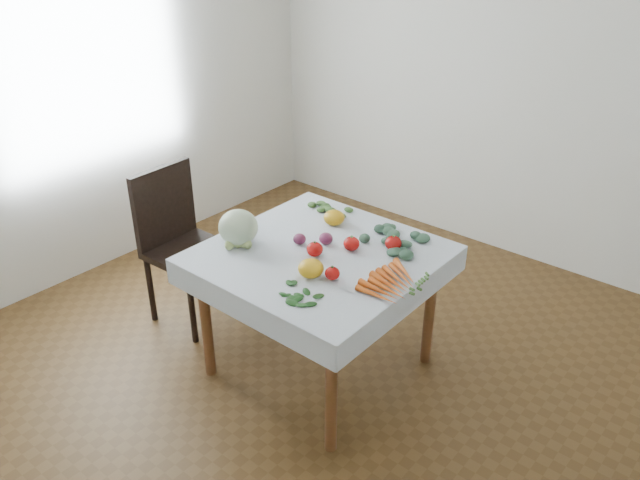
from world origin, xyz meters
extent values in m
plane|color=brown|center=(0.00, 0.00, 0.00)|extent=(4.00, 4.00, 0.00)
cube|color=silver|center=(0.00, 2.00, 1.35)|extent=(4.00, 0.04, 2.70)
cube|color=silver|center=(-2.00, 0.00, 1.35)|extent=(0.04, 4.00, 2.70)
cube|color=brown|center=(0.00, 0.00, 0.73)|extent=(1.00, 1.00, 0.04)
cylinder|color=brown|center=(-0.44, -0.44, 0.35)|extent=(0.06, 0.06, 0.71)
cylinder|color=brown|center=(0.44, -0.44, 0.35)|extent=(0.06, 0.06, 0.71)
cylinder|color=brown|center=(-0.44, 0.44, 0.35)|extent=(0.06, 0.06, 0.71)
cylinder|color=brown|center=(0.44, 0.44, 0.35)|extent=(0.06, 0.06, 0.71)
cube|color=white|center=(0.00, 0.00, 0.75)|extent=(1.12, 1.12, 0.01)
cube|color=black|center=(-0.94, -0.12, 0.48)|extent=(0.46, 0.46, 0.04)
cube|color=black|center=(-1.14, -0.13, 0.74)|extent=(0.06, 0.45, 0.49)
cylinder|color=black|center=(-1.12, -0.32, 0.23)|extent=(0.04, 0.04, 0.46)
cylinder|color=black|center=(-0.74, -0.30, 0.23)|extent=(0.04, 0.04, 0.46)
cylinder|color=black|center=(-1.13, 0.06, 0.23)|extent=(0.04, 0.04, 0.46)
cylinder|color=black|center=(-0.75, 0.08, 0.23)|extent=(0.04, 0.04, 0.46)
ellipsoid|color=beige|center=(-0.40, -0.20, 0.85)|extent=(0.23, 0.23, 0.19)
ellipsoid|color=#AD0D0B|center=(0.11, 0.13, 0.79)|extent=(0.11, 0.11, 0.08)
ellipsoid|color=#AD0D0B|center=(0.28, 0.27, 0.79)|extent=(0.10, 0.10, 0.08)
ellipsoid|color=#AD0D0B|center=(0.00, -0.04, 0.79)|extent=(0.11, 0.11, 0.08)
ellipsoid|color=#AD0D0B|center=(0.22, -0.16, 0.79)|extent=(0.09, 0.09, 0.06)
ellipsoid|color=gold|center=(-0.15, 0.31, 0.80)|extent=(0.16, 0.16, 0.08)
ellipsoid|color=gold|center=(0.12, -0.21, 0.80)|extent=(0.15, 0.15, 0.09)
ellipsoid|color=#51173B|center=(-0.14, 0.00, 0.79)|extent=(0.07, 0.07, 0.06)
ellipsoid|color=#51173B|center=(-0.03, 0.10, 0.79)|extent=(0.09, 0.09, 0.06)
ellipsoid|color=#BCDB7E|center=(-0.36, -0.24, 0.78)|extent=(0.05, 0.05, 0.04)
ellipsoid|color=#BCDB7E|center=(-0.38, -0.24, 0.78)|extent=(0.05, 0.05, 0.04)
ellipsoid|color=#BCDB7E|center=(-0.36, -0.27, 0.78)|extent=(0.05, 0.05, 0.04)
ellipsoid|color=#BCDB7E|center=(-0.35, -0.22, 0.78)|extent=(0.05, 0.05, 0.04)
ellipsoid|color=#BCDB7E|center=(-0.41, -0.26, 0.78)|extent=(0.05, 0.05, 0.04)
ellipsoid|color=#BCDB7E|center=(-0.31, -0.26, 0.78)|extent=(0.05, 0.05, 0.04)
cone|color=orange|center=(0.48, 0.09, 0.77)|extent=(0.21, 0.16, 0.03)
cone|color=orange|center=(0.48, 0.06, 0.77)|extent=(0.22, 0.14, 0.03)
cone|color=orange|center=(0.48, 0.02, 0.77)|extent=(0.22, 0.12, 0.03)
cone|color=orange|center=(0.48, -0.02, 0.77)|extent=(0.23, 0.11, 0.03)
cone|color=orange|center=(0.48, -0.05, 0.77)|extent=(0.23, 0.09, 0.03)
cone|color=orange|center=(0.48, -0.09, 0.77)|extent=(0.23, 0.07, 0.03)
cone|color=orange|center=(0.48, -0.13, 0.77)|extent=(0.23, 0.05, 0.03)
cone|color=orange|center=(0.48, -0.16, 0.77)|extent=(0.23, 0.04, 0.03)
ellipsoid|color=#3C6248|center=(0.26, 0.33, 0.78)|extent=(0.06, 0.06, 0.04)
ellipsoid|color=#3C6248|center=(0.23, 0.36, 0.78)|extent=(0.06, 0.06, 0.04)
ellipsoid|color=#3C6248|center=(0.23, 0.30, 0.78)|extent=(0.06, 0.06, 0.04)
ellipsoid|color=#3C6248|center=(0.29, 0.36, 0.78)|extent=(0.06, 0.06, 0.04)
ellipsoid|color=#3C6248|center=(0.19, 0.35, 0.78)|extent=(0.06, 0.06, 0.04)
ellipsoid|color=#3C6248|center=(0.28, 0.29, 0.78)|extent=(0.06, 0.06, 0.04)
ellipsoid|color=#3C6248|center=(0.25, 0.40, 0.78)|extent=(0.06, 0.06, 0.04)
ellipsoid|color=#3C6248|center=(0.17, 0.29, 0.78)|extent=(0.06, 0.06, 0.04)
ellipsoid|color=#3C6248|center=(0.34, 0.33, 0.78)|extent=(0.06, 0.06, 0.04)
ellipsoid|color=#3C6248|center=(0.17, 0.40, 0.78)|extent=(0.06, 0.06, 0.04)
ellipsoid|color=#3C6248|center=(0.25, 0.24, 0.78)|extent=(0.06, 0.06, 0.04)
ellipsoid|color=#3C6248|center=(0.33, 0.41, 0.78)|extent=(0.06, 0.06, 0.04)
ellipsoid|color=#3C6248|center=(0.11, 0.32, 0.78)|extent=(0.06, 0.06, 0.04)
ellipsoid|color=#3C6248|center=(0.36, 0.27, 0.78)|extent=(0.06, 0.06, 0.04)
ellipsoid|color=#1D4816|center=(0.21, -0.38, 0.76)|extent=(0.05, 0.03, 0.01)
ellipsoid|color=#1D4816|center=(0.17, -0.38, 0.76)|extent=(0.05, 0.03, 0.01)
ellipsoid|color=#1D4816|center=(0.21, -0.41, 0.76)|extent=(0.05, 0.03, 0.01)
ellipsoid|color=#1D4816|center=(0.21, -0.36, 0.76)|extent=(0.05, 0.03, 0.01)
ellipsoid|color=#1D4816|center=(0.16, -0.40, 0.76)|extent=(0.05, 0.03, 0.01)
ellipsoid|color=#1D4816|center=(0.24, -0.40, 0.76)|extent=(0.05, 0.03, 0.01)
ellipsoid|color=#1D4816|center=(0.16, -0.35, 0.76)|extent=(0.05, 0.03, 0.01)
ellipsoid|color=#1D4816|center=(0.18, -0.44, 0.76)|extent=(0.05, 0.03, 0.01)
ellipsoid|color=#1D4816|center=(0.25, -0.35, 0.76)|extent=(0.05, 0.03, 0.01)
ellipsoid|color=#1D4816|center=(0.12, -0.38, 0.76)|extent=(0.05, 0.03, 0.01)
ellipsoid|color=#1D4816|center=(0.25, -0.44, 0.76)|extent=(0.05, 0.03, 0.01)
ellipsoid|color=#1D4816|center=(0.19, -0.31, 0.76)|extent=(0.05, 0.03, 0.01)
ellipsoid|color=#1D4816|center=(0.13, -0.45, 0.76)|extent=(0.05, 0.03, 0.01)
ellipsoid|color=#1D4816|center=(0.30, -0.38, 0.76)|extent=(0.05, 0.03, 0.01)
ellipsoid|color=#1D4816|center=(0.11, -0.33, 0.76)|extent=(0.05, 0.03, 0.01)
ellipsoid|color=#4F7536|center=(-0.26, 0.45, 0.77)|extent=(0.06, 0.06, 0.03)
ellipsoid|color=#4F7536|center=(-0.29, 0.48, 0.77)|extent=(0.06, 0.06, 0.03)
ellipsoid|color=#4F7536|center=(-0.29, 0.42, 0.77)|extent=(0.06, 0.06, 0.03)
ellipsoid|color=#4F7536|center=(-0.23, 0.48, 0.77)|extent=(0.06, 0.06, 0.03)
ellipsoid|color=#4F7536|center=(-0.34, 0.47, 0.77)|extent=(0.06, 0.06, 0.03)
ellipsoid|color=#4F7536|center=(-0.23, 0.41, 0.77)|extent=(0.06, 0.06, 0.03)
ellipsoid|color=#4F7536|center=(-0.27, 0.53, 0.77)|extent=(0.06, 0.06, 0.03)
ellipsoid|color=#4F7536|center=(-0.35, 0.40, 0.77)|extent=(0.06, 0.06, 0.03)
ellipsoid|color=#4F7536|center=(-0.17, 0.45, 0.77)|extent=(0.06, 0.06, 0.03)
ellipsoid|color=#4F7536|center=(-0.36, 0.52, 0.77)|extent=(0.06, 0.06, 0.03)
camera|label=1|loc=(1.83, -2.18, 2.34)|focal=35.00mm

